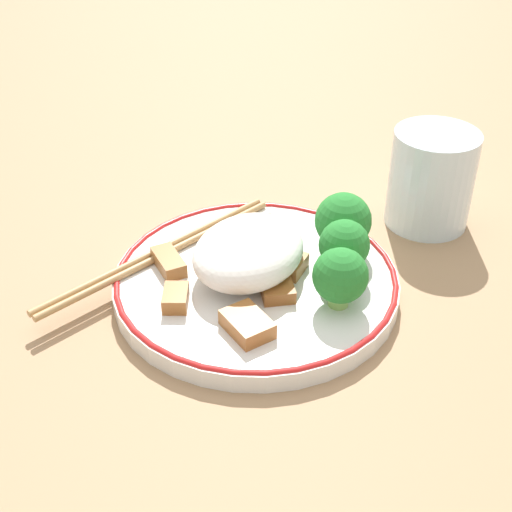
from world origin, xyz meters
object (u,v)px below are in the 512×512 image
Objects in this scene: broccoli_back_left at (342,274)px; broccoli_back_center at (344,246)px; plate at (256,282)px; drinking_glass at (431,179)px; chopsticks at (159,253)px; broccoli_back_right at (343,221)px.

broccoli_back_left is 0.99× the size of broccoli_back_center.
plate is 0.08m from broccoli_back_center.
chopsticks is at bearing -41.08° from drinking_glass.
drinking_glass is (-0.17, 0.01, 0.00)m from broccoli_back_left.
chopsticks is 0.26m from drinking_glass.
broccoli_back_right is at bearing -155.65° from broccoli_back_left.
broccoli_back_left reaches higher than plate.
broccoli_back_right is 0.23× the size of chopsticks.
chopsticks is (0.09, -0.13, -0.03)m from broccoli_back_right.
broccoli_back_center reaches higher than plate.
plate is 0.09m from broccoli_back_right.
plate is 2.56× the size of drinking_glass.
plate is 0.08m from broccoli_back_left.
broccoli_back_right reaches higher than chopsticks.
drinking_glass is (-0.20, 0.17, 0.03)m from chopsticks.
broccoli_back_right is (-0.03, -0.02, 0.00)m from broccoli_back_center.
broccoli_back_center is 0.03m from broccoli_back_right.
broccoli_back_left is 0.17m from drinking_glass.
broccoli_back_left is 0.90× the size of broccoli_back_right.
chopsticks is (0.06, -0.15, -0.03)m from broccoli_back_center.
chopsticks reaches higher than plate.
plate is at bearing -25.45° from drinking_glass.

